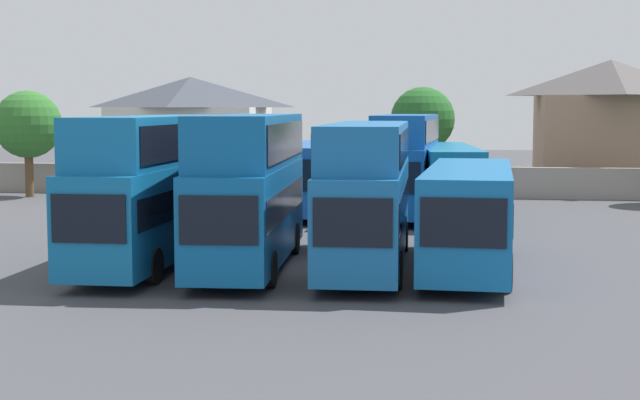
# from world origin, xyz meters

# --- Properties ---
(ground) EXTENTS (140.00, 140.00, 0.00)m
(ground) POSITION_xyz_m (0.00, 18.00, 0.00)
(ground) COLOR #424247
(depot_boundary_wall) EXTENTS (56.00, 0.50, 1.80)m
(depot_boundary_wall) POSITION_xyz_m (0.00, 25.24, 0.90)
(depot_boundary_wall) COLOR gray
(depot_boundary_wall) RESTS_ON ground
(bus_1) EXTENTS (2.56, 11.74, 4.96)m
(bus_1) POSITION_xyz_m (-5.21, 0.20, 2.79)
(bus_1) COLOR #1164A0
(bus_1) RESTS_ON ground
(bus_2) EXTENTS (3.05, 10.69, 5.01)m
(bus_2) POSITION_xyz_m (-1.87, -0.29, 2.82)
(bus_2) COLOR #0C5796
(bus_2) RESTS_ON ground
(bus_3) EXTENTS (2.72, 11.69, 4.73)m
(bus_3) POSITION_xyz_m (1.91, 0.46, 2.67)
(bus_3) COLOR #155D9E
(bus_3) RESTS_ON ground
(bus_4) EXTENTS (3.10, 11.10, 3.33)m
(bus_4) POSITION_xyz_m (5.22, 0.31, 1.91)
(bus_4) COLOR #105FA4
(bus_4) RESTS_ON ground
(bus_5) EXTENTS (3.27, 11.34, 3.37)m
(bus_5) POSITION_xyz_m (-6.03, 15.06, 1.93)
(bus_5) COLOR #105B94
(bus_5) RESTS_ON ground
(bus_6) EXTENTS (2.82, 10.41, 3.47)m
(bus_6) POSITION_xyz_m (-2.07, 15.52, 1.98)
(bus_6) COLOR #1C53A5
(bus_6) RESTS_ON ground
(bus_7) EXTENTS (2.92, 10.56, 4.88)m
(bus_7) POSITION_xyz_m (2.48, 15.25, 2.75)
(bus_7) COLOR #1351A5
(bus_7) RESTS_ON ground
(bus_8) EXTENTS (3.35, 11.57, 3.38)m
(bus_8) POSITION_xyz_m (4.50, 15.27, 1.93)
(bus_8) COLOR #0F6597
(bus_8) RESTS_ON ground
(house_terrace_left) EXTENTS (10.25, 7.95, 7.28)m
(house_terrace_left) POSITION_xyz_m (-12.97, 32.62, 3.71)
(house_terrace_left) COLOR silver
(house_terrace_left) RESTS_ON ground
(house_terrace_centre) EXTENTS (9.24, 8.34, 8.22)m
(house_terrace_centre) POSITION_xyz_m (14.51, 31.89, 4.19)
(house_terrace_centre) COLOR #9E7A60
(house_terrace_centre) RESTS_ON ground
(tree_left_of_lot) EXTENTS (3.92, 3.92, 6.21)m
(tree_left_of_lot) POSITION_xyz_m (-19.84, 22.24, 4.21)
(tree_left_of_lot) COLOR brown
(tree_left_of_lot) RESTS_ON ground
(tree_behind_wall) EXTENTS (3.89, 3.89, 6.47)m
(tree_behind_wall) POSITION_xyz_m (2.86, 27.74, 4.49)
(tree_behind_wall) COLOR brown
(tree_behind_wall) RESTS_ON ground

